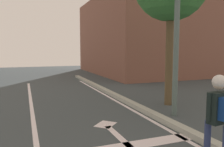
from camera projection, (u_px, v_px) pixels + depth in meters
The scene contains 7 objects.
lane_line_curbside at pixel (177, 135), 5.36m from camera, with size 0.12×20.00×0.01m, color silver.
stop_bar at pixel (122, 147), 4.67m from camera, with size 3.26×0.40×0.01m, color silver.
lane_arrow_stem at pixel (118, 135), 5.31m from camera, with size 0.16×1.40×0.01m, color silver.
lane_arrow_head at pixel (106, 124), 6.10m from camera, with size 0.56×0.44×0.01m, color silver.
curb_strip at pixel (185, 131), 5.44m from camera, with size 0.24×24.00×0.14m, color #9CA196.
skater at pixel (219, 111), 3.65m from camera, with size 0.43×0.59×1.52m.
building_block at pixel (150, 37), 19.94m from camera, with size 9.76×11.30×6.23m, color brown.
Camera 1 is at (-0.48, 1.71, 1.99)m, focal length 36.57 mm.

